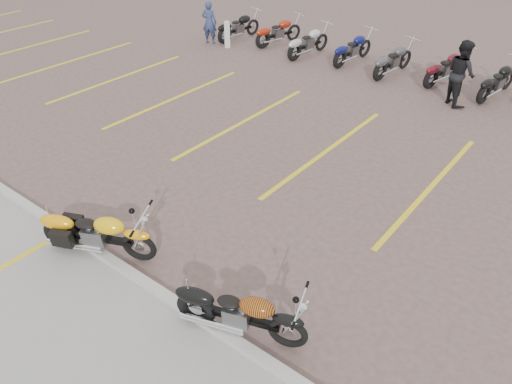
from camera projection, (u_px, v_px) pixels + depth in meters
ground at (221, 228)px, 9.89m from camera, size 100.00×100.00×0.00m
concrete_apron at (7, 384)px, 6.95m from camera, size 60.00×5.00×0.01m
curb at (143, 282)px, 8.55m from camera, size 60.00×0.18×0.12m
parking_stripes at (327, 151)px, 12.50m from camera, size 38.00×5.50×0.01m
yellow_cruiser at (97, 234)px, 9.01m from camera, size 2.08×1.05×0.92m
flame_cruiser at (238, 313)px, 7.47m from camera, size 2.03×0.81×0.87m
person_a at (209, 22)px, 19.37m from camera, size 0.69×0.58×1.60m
person_b at (461, 73)px, 14.38m from camera, size 1.17×1.15×1.91m
bollard at (227, 35)px, 19.07m from camera, size 0.17×0.17×1.00m
bg_bike_row at (469, 74)px, 15.43m from camera, size 19.14×2.08×1.10m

